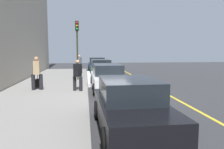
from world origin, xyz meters
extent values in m
plane|color=#333335|center=(0.00, 0.00, 0.00)|extent=(56.00, 56.00, 0.00)
cube|color=gray|center=(0.00, -3.30, 0.07)|extent=(28.00, 4.60, 0.15)
cube|color=gold|center=(0.00, 3.20, 0.00)|extent=(28.00, 0.14, 0.01)
cube|color=white|center=(-5.99, -0.70, 0.11)|extent=(8.38, 0.56, 0.22)
cylinder|color=black|center=(-11.10, 1.01, 0.32)|extent=(0.64, 0.23, 0.64)
cylinder|color=black|center=(-11.08, -0.67, 0.32)|extent=(0.64, 0.23, 0.64)
cylinder|color=black|center=(-13.71, 0.99, 0.32)|extent=(0.64, 0.23, 0.64)
cylinder|color=black|center=(-13.69, -0.69, 0.32)|extent=(0.64, 0.23, 0.64)
cube|color=navy|center=(-12.39, 0.16, 0.59)|extent=(4.23, 1.84, 0.64)
cube|color=black|center=(-12.61, 0.16, 1.21)|extent=(2.21, 1.62, 0.60)
cylinder|color=black|center=(-5.81, 1.10, 0.32)|extent=(0.64, 0.23, 0.64)
cylinder|color=black|center=(-5.79, -0.58, 0.32)|extent=(0.64, 0.23, 0.64)
cylinder|color=black|center=(-8.52, 1.07, 0.32)|extent=(0.64, 0.23, 0.64)
cylinder|color=black|center=(-8.50, -0.61, 0.32)|extent=(0.64, 0.23, 0.64)
cube|color=#1E512D|center=(-7.16, 0.25, 0.59)|extent=(4.39, 1.84, 0.64)
cube|color=black|center=(-7.38, 0.25, 1.21)|extent=(2.29, 1.62, 0.60)
cylinder|color=black|center=(0.74, 1.04, 0.32)|extent=(0.64, 0.23, 0.64)
cylinder|color=black|center=(0.77, -0.64, 0.32)|extent=(0.64, 0.23, 0.64)
cylinder|color=black|center=(-2.18, 0.99, 0.32)|extent=(0.64, 0.23, 0.64)
cylinder|color=black|center=(-2.15, -0.69, 0.32)|extent=(0.64, 0.23, 0.64)
cube|color=white|center=(-0.71, 0.18, 0.59)|extent=(4.74, 1.88, 0.64)
cube|color=black|center=(-0.94, 0.17, 1.21)|extent=(2.48, 1.64, 0.60)
cylinder|color=black|center=(7.20, 1.02, 0.32)|extent=(0.64, 0.23, 0.64)
cylinder|color=black|center=(7.23, -0.66, 0.32)|extent=(0.64, 0.23, 0.64)
cylinder|color=black|center=(4.63, 0.97, 0.32)|extent=(0.64, 0.23, 0.64)
cylinder|color=black|center=(4.66, -0.71, 0.32)|extent=(0.64, 0.23, 0.64)
cube|color=black|center=(5.93, 0.16, 0.59)|extent=(4.18, 1.88, 0.64)
cube|color=black|center=(5.72, 0.15, 1.21)|extent=(2.19, 1.64, 0.60)
cylinder|color=black|center=(0.00, -1.71, 0.54)|extent=(0.18, 0.18, 0.79)
cylinder|color=black|center=(0.15, -1.38, 0.54)|extent=(0.18, 0.18, 0.79)
cube|color=black|center=(0.07, -1.54, 1.28)|extent=(0.53, 0.45, 0.67)
sphere|color=tan|center=(0.07, -1.54, 1.72)|extent=(0.22, 0.22, 0.22)
cylinder|color=black|center=(-8.92, -1.87, 0.56)|extent=(0.19, 0.19, 0.82)
cylinder|color=black|center=(-8.75, -1.52, 0.56)|extent=(0.19, 0.19, 0.82)
cube|color=slate|center=(-8.84, -1.69, 1.32)|extent=(0.55, 0.47, 0.70)
sphere|color=#D8AD8C|center=(-8.84, -1.69, 1.78)|extent=(0.23, 0.23, 0.23)
cylinder|color=black|center=(-0.45, -3.99, 0.58)|extent=(0.20, 0.20, 0.87)
cylinder|color=black|center=(-0.49, -3.59, 0.58)|extent=(0.20, 0.20, 0.87)
cube|color=tan|center=(-0.47, -3.79, 1.39)|extent=(0.53, 0.37, 0.74)
sphere|color=tan|center=(-0.47, -3.79, 1.88)|extent=(0.24, 0.24, 0.24)
cylinder|color=#2D2D19|center=(-4.50, -1.70, 1.96)|extent=(0.12, 0.12, 3.61)
cube|color=black|center=(-4.50, -1.70, 4.11)|extent=(0.26, 0.26, 0.70)
sphere|color=red|center=(-4.35, -1.70, 4.32)|extent=(0.14, 0.14, 0.14)
sphere|color=orange|center=(-4.35, -1.70, 4.10)|extent=(0.14, 0.14, 0.14)
sphere|color=green|center=(-4.35, -1.70, 3.88)|extent=(0.14, 0.14, 0.14)
cube|color=black|center=(-0.90, -3.85, 0.42)|extent=(0.34, 0.22, 0.55)
cylinder|color=#4C4C4C|center=(-0.90, -3.85, 0.88)|extent=(0.03, 0.03, 0.36)
camera|label=1|loc=(11.89, -1.11, 2.35)|focal=34.90mm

